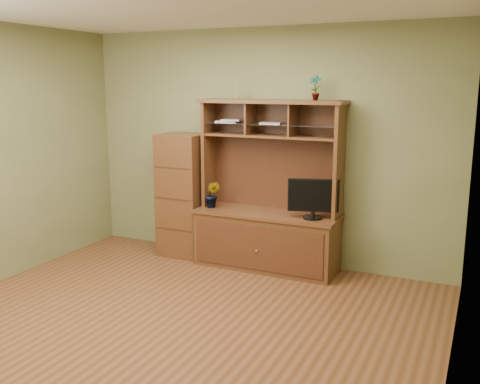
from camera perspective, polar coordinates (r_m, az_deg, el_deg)
The scene contains 8 objects.
room at distance 4.48m, azimuth -7.45°, elevation 2.08°, with size 4.54×4.04×2.74m.
media_hutch at distance 6.09m, azimuth 2.96°, elevation -3.29°, with size 1.66×0.61×1.90m.
monitor at distance 5.75m, azimuth 7.81°, elevation -0.63°, with size 0.53×0.21×0.43m.
orchid_plant at distance 6.22m, azimuth -2.94°, elevation -0.27°, with size 0.17×0.14×0.31m, color #24521C.
top_plant at distance 5.79m, azimuth 8.03°, elevation 10.96°, with size 0.14×0.09×0.26m, color #416924.
reed_diffuser at distance 6.12m, azimuth -0.34°, elevation 10.79°, with size 0.05×0.05×0.25m.
magazines at distance 6.11m, azimuth 0.22°, elevation 7.52°, with size 0.82×0.24×0.04m.
side_cabinet at distance 6.53m, azimuth -6.04°, elevation -0.32°, with size 0.53×0.48×1.48m.
Camera 1 is at (2.38, -3.73, 2.08)m, focal length 40.00 mm.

